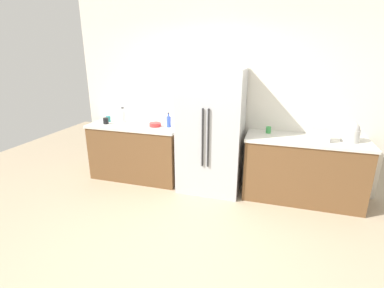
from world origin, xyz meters
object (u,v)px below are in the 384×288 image
at_px(toaster, 320,134).
at_px(bowl_a, 155,125).
at_px(refrigerator, 211,132).
at_px(rice_cooker, 351,132).
at_px(bottle_b, 169,121).
at_px(bottle_a, 123,116).
at_px(cup_c, 106,121).
at_px(cup_b, 108,119).
at_px(cup_a, 268,130).

distance_m(toaster, bowl_a, 2.38).
bearing_deg(refrigerator, rice_cooker, 2.16).
distance_m(toaster, bottle_b, 2.16).
distance_m(bottle_a, bowl_a, 0.63).
height_order(refrigerator, cup_c, refrigerator).
distance_m(cup_b, bowl_a, 0.89).
bearing_deg(bowl_a, cup_a, 4.38).
relative_size(bottle_b, bowl_a, 1.25).
bearing_deg(cup_c, refrigerator, 1.07).
bearing_deg(rice_cooker, cup_a, 174.20).
relative_size(toaster, rice_cooker, 0.92).
height_order(toaster, cup_b, toaster).
bearing_deg(cup_a, bottle_a, -179.11).
bearing_deg(cup_c, bottle_b, 5.60).
relative_size(rice_cooker, cup_b, 2.86).
distance_m(toaster, cup_a, 0.69).
distance_m(cup_c, bowl_a, 0.84).
relative_size(bottle_a, cup_b, 2.75).
xyz_separation_m(toaster, cup_b, (-3.26, 0.14, -0.06)).
xyz_separation_m(rice_cooker, bottle_a, (-3.37, 0.07, -0.02)).
height_order(cup_c, bowl_a, cup_c).
relative_size(rice_cooker, bottle_a, 1.04).
xyz_separation_m(refrigerator, cup_b, (-1.79, 0.11, 0.05)).
relative_size(bottle_b, cup_a, 2.45).
xyz_separation_m(cup_b, cup_c, (0.05, -0.14, 0.00)).
bearing_deg(bottle_a, cup_c, -142.25).
xyz_separation_m(rice_cooker, cup_c, (-3.60, -0.10, -0.07)).
distance_m(bottle_b, cup_a, 1.51).
relative_size(refrigerator, cup_b, 19.88).
xyz_separation_m(bottle_a, bowl_a, (0.62, -0.10, -0.08)).
bearing_deg(cup_a, rice_cooker, -5.80).
bearing_deg(cup_a, refrigerator, -167.79).
height_order(rice_cooker, bowl_a, rice_cooker).
height_order(refrigerator, toaster, refrigerator).
height_order(toaster, rice_cooker, rice_cooker).
bearing_deg(cup_c, bowl_a, 5.19).
height_order(bottle_a, bottle_b, bottle_a).
bearing_deg(cup_a, cup_b, -178.61).
bearing_deg(bowl_a, bottle_b, 7.20).
xyz_separation_m(toaster, cup_c, (-3.22, -0.00, -0.05)).
distance_m(rice_cooker, bottle_a, 3.38).
height_order(toaster, bottle_b, bottle_b).
relative_size(cup_c, bowl_a, 0.54).
height_order(rice_cooker, cup_b, rice_cooker).
bearing_deg(bottle_b, cup_a, 3.97).
relative_size(refrigerator, bowl_a, 10.01).
xyz_separation_m(bottle_a, cup_a, (2.34, 0.04, -0.06)).
bearing_deg(cup_b, rice_cooker, -0.66).
bearing_deg(cup_b, bottle_b, -2.13).
distance_m(refrigerator, cup_c, 1.75).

